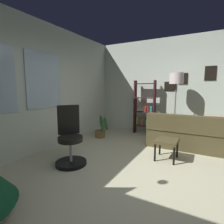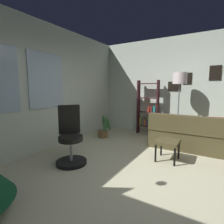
{
  "view_description": "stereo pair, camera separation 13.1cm",
  "coord_description": "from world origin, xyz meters",
  "px_view_note": "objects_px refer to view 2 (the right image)",
  "views": [
    {
      "loc": [
        -2.52,
        -0.61,
        1.39
      ],
      "look_at": [
        0.19,
        0.88,
        0.96
      ],
      "focal_mm": 27.94,
      "sensor_mm": 36.0,
      "label": 1
    },
    {
      "loc": [
        -2.46,
        -0.73,
        1.39
      ],
      "look_at": [
        0.19,
        0.88,
        0.96
      ],
      "focal_mm": 27.94,
      "sensor_mm": 36.0,
      "label": 2
    }
  ],
  "objects_px": {
    "footstool": "(168,143)",
    "floor_lamp": "(180,84)",
    "bookshelf": "(148,111)",
    "potted_plant": "(104,130)",
    "couch": "(196,136)",
    "office_chair": "(70,141)"
  },
  "relations": [
    {
      "from": "floor_lamp",
      "to": "potted_plant",
      "type": "distance_m",
      "value": 2.36
    },
    {
      "from": "footstool",
      "to": "floor_lamp",
      "type": "bearing_deg",
      "value": 3.93
    },
    {
      "from": "couch",
      "to": "office_chair",
      "type": "height_order",
      "value": "office_chair"
    },
    {
      "from": "footstool",
      "to": "bookshelf",
      "type": "bearing_deg",
      "value": 30.94
    },
    {
      "from": "potted_plant",
      "to": "bookshelf",
      "type": "bearing_deg",
      "value": -45.01
    },
    {
      "from": "office_chair",
      "to": "bookshelf",
      "type": "xyz_separation_m",
      "value": [
        2.72,
        -0.52,
        0.3
      ]
    },
    {
      "from": "footstool",
      "to": "bookshelf",
      "type": "distance_m",
      "value": 1.99
    },
    {
      "from": "bookshelf",
      "to": "potted_plant",
      "type": "xyz_separation_m",
      "value": [
        -0.95,
        0.95,
        -0.51
      ]
    },
    {
      "from": "floor_lamp",
      "to": "footstool",
      "type": "bearing_deg",
      "value": -176.07
    },
    {
      "from": "office_chair",
      "to": "potted_plant",
      "type": "xyz_separation_m",
      "value": [
        1.76,
        0.44,
        -0.21
      ]
    },
    {
      "from": "couch",
      "to": "potted_plant",
      "type": "bearing_deg",
      "value": 98.27
    },
    {
      "from": "couch",
      "to": "footstool",
      "type": "relative_size",
      "value": 3.96
    },
    {
      "from": "office_chair",
      "to": "bookshelf",
      "type": "height_order",
      "value": "bookshelf"
    },
    {
      "from": "footstool",
      "to": "bookshelf",
      "type": "height_order",
      "value": "bookshelf"
    },
    {
      "from": "office_chair",
      "to": "bookshelf",
      "type": "bearing_deg",
      "value": -10.77
    },
    {
      "from": "floor_lamp",
      "to": "potted_plant",
      "type": "height_order",
      "value": "floor_lamp"
    },
    {
      "from": "office_chair",
      "to": "potted_plant",
      "type": "distance_m",
      "value": 1.83
    },
    {
      "from": "bookshelf",
      "to": "floor_lamp",
      "type": "height_order",
      "value": "floor_lamp"
    },
    {
      "from": "office_chair",
      "to": "potted_plant",
      "type": "bearing_deg",
      "value": 13.88
    },
    {
      "from": "couch",
      "to": "office_chair",
      "type": "distance_m",
      "value": 2.84
    },
    {
      "from": "office_chair",
      "to": "couch",
      "type": "bearing_deg",
      "value": -42.16
    },
    {
      "from": "office_chair",
      "to": "potted_plant",
      "type": "relative_size",
      "value": 1.69
    }
  ]
}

